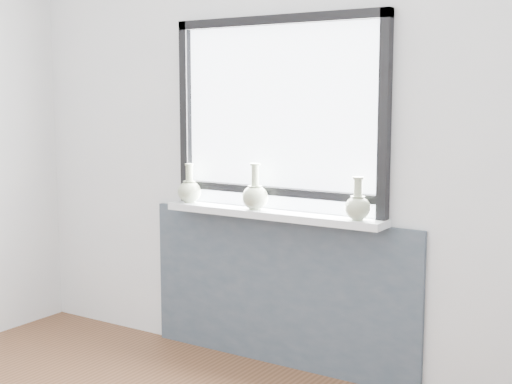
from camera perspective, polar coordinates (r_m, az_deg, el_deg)
The scene contains 7 objects.
back_wall at distance 3.94m, azimuth 2.05°, elevation 4.47°, with size 3.60×0.02×2.60m, color silver.
apron_panel at distance 4.06m, azimuth 1.77°, elevation -7.91°, with size 1.70×0.03×0.86m, color #444D5A.
windowsill at distance 3.90m, azimuth 1.27°, elevation -1.77°, with size 1.32×0.18×0.04m, color white.
window at distance 3.91m, azimuth 1.78°, elevation 6.51°, with size 1.30×0.06×1.05m.
vase_a at distance 4.20m, azimuth -5.35°, elevation 0.16°, with size 0.14×0.14×0.23m.
vase_b at distance 3.92m, azimuth -0.08°, elevation -0.27°, with size 0.15×0.15×0.26m.
vase_c at distance 3.62m, azimuth 8.14°, elevation -1.09°, with size 0.13×0.13×0.22m.
Camera 1 is at (2.01, -1.58, 1.52)m, focal length 50.00 mm.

